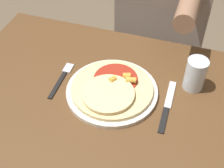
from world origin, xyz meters
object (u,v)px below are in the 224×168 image
(knife, at_px, (167,107))
(person_diner, at_px, (164,6))
(drinking_glass, at_px, (195,74))
(fork, at_px, (62,78))
(pizza, at_px, (112,89))
(plate, at_px, (112,91))
(dining_table, at_px, (97,125))

(knife, height_order, person_diner, person_diner)
(drinking_glass, xyz_separation_m, person_diner, (-0.19, 0.46, -0.05))
(fork, height_order, person_diner, person_diner)
(pizza, relative_size, person_diner, 0.20)
(pizza, distance_m, drinking_glass, 0.27)
(plate, distance_m, drinking_glass, 0.27)
(pizza, bearing_deg, fork, 174.49)
(dining_table, distance_m, pizza, 0.17)
(plate, xyz_separation_m, knife, (0.18, -0.01, -0.00))
(plate, height_order, fork, plate)
(pizza, distance_m, knife, 0.18)
(fork, bearing_deg, plate, -3.54)
(plate, xyz_separation_m, person_diner, (0.06, 0.57, -0.00))
(knife, bearing_deg, plate, 178.04)
(plate, distance_m, pizza, 0.02)
(pizza, bearing_deg, knife, 0.05)
(fork, bearing_deg, knife, -2.75)
(knife, height_order, drinking_glass, drinking_glass)
(dining_table, height_order, person_diner, person_diner)
(fork, distance_m, person_diner, 0.61)
(dining_table, bearing_deg, person_diner, 80.24)
(pizza, xyz_separation_m, knife, (0.18, 0.00, -0.02))
(pizza, xyz_separation_m, fork, (-0.18, 0.02, -0.02))
(pizza, relative_size, fork, 1.51)
(pizza, height_order, drinking_glass, drinking_glass)
(fork, relative_size, drinking_glass, 1.57)
(dining_table, xyz_separation_m, person_diner, (0.10, 0.61, 0.14))
(person_diner, bearing_deg, plate, -96.04)
(dining_table, relative_size, fork, 5.57)
(plate, distance_m, fork, 0.18)
(fork, relative_size, person_diner, 0.13)
(pizza, distance_m, person_diner, 0.58)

